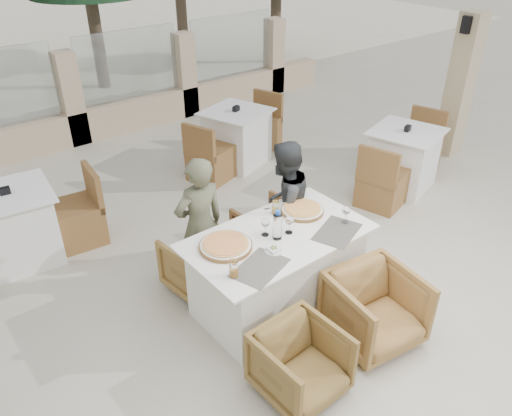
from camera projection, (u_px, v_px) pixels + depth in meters
ground at (280, 305)px, 4.62m from camera, size 80.00×80.00×0.00m
perimeter_wall_far at (70, 93)px, 7.41m from camera, size 10.00×0.34×1.60m
lantern_pillar at (460, 86)px, 7.02m from camera, size 0.34×0.34×2.00m
dining_table at (277, 271)px, 4.44m from camera, size 1.60×0.90×0.77m
placemat_near_left at (260, 268)px, 3.86m from camera, size 0.52×0.42×0.00m
placemat_near_right at (337, 232)px, 4.28m from camera, size 0.53×0.44×0.00m
pizza_left at (226, 245)px, 4.07m from camera, size 0.44×0.44×0.06m
pizza_right at (302, 209)px, 4.55m from camera, size 0.49×0.49×0.05m
water_bottle at (277, 225)px, 4.13m from camera, size 0.09×0.09×0.27m
wine_glass_centre at (265, 226)px, 4.20m from camera, size 0.10×0.10×0.18m
wine_glass_near at (289, 224)px, 4.23m from camera, size 0.09×0.09×0.18m
wine_glass_corner at (346, 214)px, 4.36m from camera, size 0.10×0.10×0.18m
beer_glass_left at (234, 269)px, 3.73m from camera, size 0.09×0.09×0.14m
beer_glass_right at (276, 207)px, 4.51m from camera, size 0.08×0.08×0.13m
olive_dish at (274, 249)px, 4.03m from camera, size 0.13×0.13×0.04m
armchair_far_left at (202, 263)px, 4.70m from camera, size 0.68×0.69×0.57m
armchair_far_right at (270, 231)px, 5.17m from camera, size 0.65×0.66×0.56m
armchair_near_left at (301, 364)px, 3.67m from camera, size 0.60×0.62×0.55m
armchair_near_right at (375, 309)px, 4.12m from camera, size 0.78×0.79×0.63m
diner_left at (200, 225)px, 4.55m from camera, size 0.51×0.35×1.35m
diner_right at (283, 206)px, 4.86m from camera, size 0.73×0.61×1.33m
bg_table_a at (15, 227)px, 5.05m from camera, size 1.72×0.99×0.77m
bg_table_b at (237, 137)px, 7.02m from camera, size 1.81×1.29×0.77m
bg_table_c at (403, 159)px, 6.42m from camera, size 1.80×1.22×0.77m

